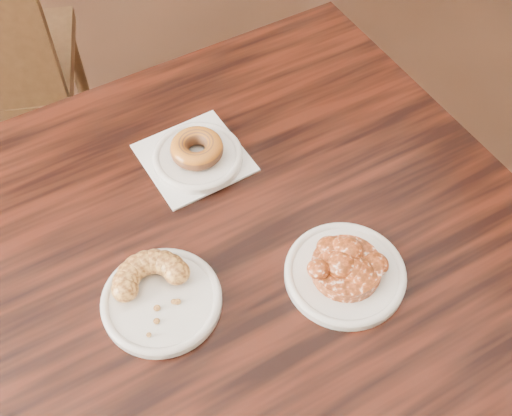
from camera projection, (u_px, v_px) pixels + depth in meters
name	position (u px, v px, depth m)	size (l,w,h in m)	color
floor	(258.00, 343.00, 1.67)	(5.00, 5.00, 0.00)	black
cafe_table	(251.00, 352.00, 1.26)	(0.88, 0.88, 0.75)	black
napkin	(194.00, 158.00, 1.06)	(0.16, 0.16, 0.00)	white
plate_donut	(198.00, 157.00, 1.05)	(0.15, 0.15, 0.01)	white
plate_cruller	(162.00, 301.00, 0.90)	(0.17, 0.17, 0.01)	silver
plate_fritter	(345.00, 274.00, 0.92)	(0.18, 0.18, 0.01)	silver
glazed_donut	(197.00, 149.00, 1.03)	(0.09, 0.09, 0.03)	#994D16
apple_fritter	(347.00, 266.00, 0.91)	(0.14, 0.14, 0.03)	#481C07
cruller_fragment	(160.00, 293.00, 0.88)	(0.12, 0.12, 0.03)	#5B2E12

